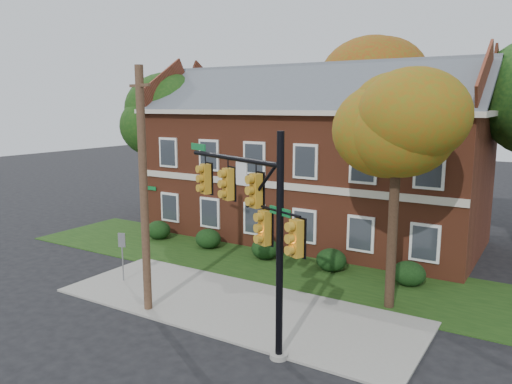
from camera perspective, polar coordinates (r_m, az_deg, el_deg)
The scene contains 15 objects.
ground at distance 18.54m, azimuth -4.34°, elevation -13.95°, with size 120.00×120.00×0.00m, color black.
sidewalk at distance 19.28m, azimuth -2.56°, elevation -12.84°, with size 14.00×5.00×0.08m, color gray.
grass_strip at distance 23.32m, azimuth 4.44°, elevation -8.80°, with size 30.00×6.00×0.04m, color #193811.
apartment_building at distance 28.42m, azimuth 6.50°, elevation 4.81°, with size 18.80×8.80×9.74m.
hedge_far_left at distance 28.74m, azimuth -11.08°, elevation -4.29°, with size 1.40×1.26×1.05m, color black.
hedge_left at distance 26.55m, azimuth -5.49°, elevation -5.33°, with size 1.40×1.26×1.05m, color black.
hedge_center at distance 24.67m, azimuth 1.05°, elevation -6.48°, with size 1.40×1.26×1.05m, color black.
hedge_right at distance 23.16m, azimuth 8.59°, elevation -7.70°, with size 1.40×1.26×1.05m, color black.
hedge_far_right at distance 22.11m, azimuth 17.06°, elevation -8.90°, with size 1.40×1.26×1.05m, color black.
tree_near_right at distance 18.20m, azimuth 16.43°, elevation 6.92°, with size 4.50×4.25×8.58m.
tree_left_rear at distance 32.79m, azimuth -10.05°, elevation 8.37°, with size 5.40×5.10×8.88m.
tree_far_rear at distance 35.16m, azimuth 14.24°, elevation 11.84°, with size 6.84×6.46×11.52m.
traffic_signal at distance 15.23m, azimuth -0.12°, elevation -2.54°, with size 5.68×2.47×6.79m.
utility_pole at distance 18.12m, azimuth -12.71°, elevation 0.11°, with size 1.34×0.53×8.84m.
sign_post at distance 22.00m, azimuth -15.05°, elevation -6.31°, with size 0.31×0.15×2.17m.
Camera 1 is at (10.03, -13.67, 7.51)m, focal length 35.00 mm.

